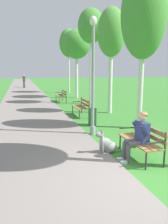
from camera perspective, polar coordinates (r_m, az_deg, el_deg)
ground_plane at (r=5.14m, az=16.45°, el=-15.82°), size 120.00×120.00×0.00m
paved_path at (r=27.94m, az=-15.06°, el=5.74°), size 3.55×60.00×0.04m
park_bench_near at (r=6.00m, az=14.67°, el=-6.58°), size 0.55×1.50×0.85m
park_bench_mid at (r=11.00m, az=-0.62°, el=1.57°), size 0.55×1.50×0.85m
park_bench_far at (r=16.00m, az=-5.73°, el=4.38°), size 0.55×1.50×0.85m
person_seated_on_near_bench at (r=5.74m, az=13.66°, el=-5.57°), size 0.74×0.49×1.25m
dog_grey at (r=6.20m, az=5.94°, el=-8.17°), size 0.83×0.33×0.71m
lamp_post_near at (r=7.66m, az=2.30°, el=9.18°), size 0.24×0.24×3.97m
birch_tree_second at (r=9.04m, az=15.01°, el=22.66°), size 1.67×1.62×5.80m
birch_tree_third at (r=11.94m, az=6.96°, el=19.18°), size 1.41×1.43×5.33m
birch_tree_fourth at (r=15.22m, az=1.76°, el=20.87°), size 1.67×1.69×6.10m
birch_tree_fifth at (r=18.34m, az=-1.94°, el=16.81°), size 2.17×2.38×5.39m
birch_tree_sixth at (r=22.50m, az=-3.96°, el=17.09°), size 1.77×1.94×6.13m
litter_bin at (r=9.24m, az=2.21°, el=-1.23°), size 0.36×0.36×0.70m
pedestrian_distant at (r=28.98m, az=-15.04°, el=7.53°), size 0.32×0.22×1.65m
pedestrian_further_distant at (r=30.52m, az=-15.03°, el=7.68°), size 0.32×0.22×1.65m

